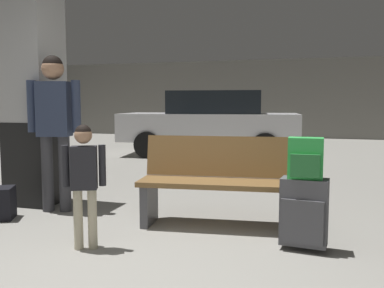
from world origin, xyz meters
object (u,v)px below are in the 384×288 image
suitcase (304,212)px  parked_car_far (211,121)px  backpack_bright (305,159)px  adult (54,116)px  bench (221,182)px  child (84,173)px  structural_pillar (34,87)px  backpack_dark_floor (5,203)px

suitcase → parked_car_far: 6.45m
suitcase → backpack_bright: backpack_bright is taller
backpack_bright → adult: (-2.72, 0.52, 0.31)m
bench → backpack_bright: backpack_bright is taller
child → adult: bearing=133.6°
structural_pillar → bench: (2.37, -0.31, -0.98)m
structural_pillar → backpack_bright: bearing=-14.3°
structural_pillar → bench: structural_pillar is taller
suitcase → adult: (-2.72, 0.52, 0.76)m
bench → structural_pillar: bearing=172.5°
child → suitcase: bearing=15.2°
bench → parked_car_far: size_ratio=0.39×
structural_pillar → parked_car_far: size_ratio=0.67×
suitcase → structural_pillar: bearing=165.7°
backpack_bright → parked_car_far: parked_car_far is taller
structural_pillar → child: size_ratio=2.73×
structural_pillar → adult: bearing=-32.0°
suitcase → child: size_ratio=0.57×
parked_car_far → child: bearing=-86.0°
suitcase → backpack_bright: 0.45m
backpack_dark_floor → child: bearing=-23.8°
backpack_bright → backpack_dark_floor: backpack_bright is taller
adult → structural_pillar: bearing=148.0°
structural_pillar → adult: (0.47, -0.29, -0.34)m
suitcase → adult: adult is taller
structural_pillar → parked_car_far: structural_pillar is taller
suitcase → parked_car_far: parked_car_far is taller
structural_pillar → suitcase: (3.19, -0.81, -1.10)m
structural_pillar → suitcase: 3.47m
child → structural_pillar: bearing=137.7°
bench → child: size_ratio=1.57×
backpack_dark_floor → structural_pillar: bearing=99.9°
child → backpack_dark_floor: size_ratio=3.09×
bench → backpack_bright: size_ratio=4.84×
backpack_bright → adult: 2.79m
adult → backpack_bright: bearing=-10.8°
bench → suitcase: bearing=-31.5°
suitcase → child: child is taller
bench → adult: size_ratio=0.94×
structural_pillar → child: bearing=-42.3°
suitcase → backpack_dark_floor: 3.07m
structural_pillar → backpack_bright: structural_pillar is taller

